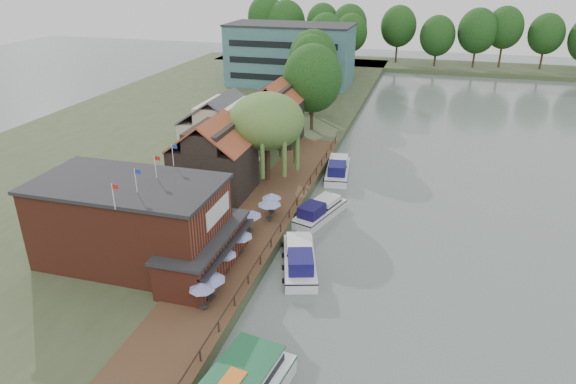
% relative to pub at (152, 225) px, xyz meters
% --- Properties ---
extents(ground, '(260.00, 260.00, 0.00)m').
position_rel_pub_xyz_m(ground, '(14.00, 1.00, -4.65)').
color(ground, '#57645F').
rests_on(ground, ground).
extents(land_bank, '(50.00, 140.00, 1.00)m').
position_rel_pub_xyz_m(land_bank, '(-16.00, 36.00, -4.15)').
color(land_bank, '#384728').
rests_on(land_bank, ground).
extents(quay_deck, '(6.00, 50.00, 0.10)m').
position_rel_pub_xyz_m(quay_deck, '(6.00, 11.00, -3.60)').
color(quay_deck, '#47301E').
rests_on(quay_deck, land_bank).
extents(quay_rail, '(0.20, 49.00, 1.00)m').
position_rel_pub_xyz_m(quay_rail, '(8.70, 11.50, -3.15)').
color(quay_rail, black).
rests_on(quay_rail, land_bank).
extents(pub, '(20.00, 11.00, 7.30)m').
position_rel_pub_xyz_m(pub, '(0.00, 0.00, 0.00)').
color(pub, maroon).
rests_on(pub, land_bank).
extents(hotel_block, '(25.40, 12.40, 12.30)m').
position_rel_pub_xyz_m(hotel_block, '(-8.00, 71.00, 2.50)').
color(hotel_block, '#38666B').
rests_on(hotel_block, land_bank).
extents(cottage_a, '(8.60, 7.60, 8.50)m').
position_rel_pub_xyz_m(cottage_a, '(-1.00, 15.00, 0.60)').
color(cottage_a, black).
rests_on(cottage_a, land_bank).
extents(cottage_b, '(9.60, 8.60, 8.50)m').
position_rel_pub_xyz_m(cottage_b, '(-4.00, 25.00, 0.60)').
color(cottage_b, beige).
rests_on(cottage_b, land_bank).
extents(cottage_c, '(7.60, 7.60, 8.50)m').
position_rel_pub_xyz_m(cottage_c, '(0.00, 34.00, 0.60)').
color(cottage_c, black).
rests_on(cottage_c, land_bank).
extents(willow, '(8.60, 8.60, 10.43)m').
position_rel_pub_xyz_m(willow, '(3.50, 20.00, 1.56)').
color(willow, '#476B2D').
rests_on(willow, land_bank).
extents(umbrella_0, '(1.95, 1.95, 2.38)m').
position_rel_pub_xyz_m(umbrella_0, '(6.68, -5.06, -2.36)').
color(umbrella_0, navy).
rests_on(umbrella_0, quay_deck).
extents(umbrella_1, '(2.37, 2.37, 2.38)m').
position_rel_pub_xyz_m(umbrella_1, '(6.77, -3.85, -2.36)').
color(umbrella_1, navy).
rests_on(umbrella_1, quay_deck).
extents(umbrella_2, '(2.03, 2.03, 2.38)m').
position_rel_pub_xyz_m(umbrella_2, '(6.42, -0.24, -2.36)').
color(umbrella_2, navy).
rests_on(umbrella_2, quay_deck).
extents(umbrella_3, '(2.41, 2.41, 2.38)m').
position_rel_pub_xyz_m(umbrella_3, '(6.47, 2.91, -2.36)').
color(umbrella_3, '#1B3E98').
rests_on(umbrella_3, quay_deck).
extents(umbrella_4, '(2.40, 2.40, 2.38)m').
position_rel_pub_xyz_m(umbrella_4, '(5.95, 6.92, -2.36)').
color(umbrella_4, '#1B1B96').
rests_on(umbrella_4, quay_deck).
extents(umbrella_5, '(2.34, 2.34, 2.38)m').
position_rel_pub_xyz_m(umbrella_5, '(7.03, 9.76, -2.36)').
color(umbrella_5, navy).
rests_on(umbrella_5, quay_deck).
extents(umbrella_6, '(1.98, 1.98, 2.38)m').
position_rel_pub_xyz_m(umbrella_6, '(6.78, 11.27, -2.36)').
color(umbrella_6, navy).
rests_on(umbrella_6, quay_deck).
extents(cruiser_0, '(5.70, 9.98, 2.29)m').
position_rel_pub_xyz_m(cruiser_0, '(11.58, 4.12, -3.51)').
color(cruiser_0, silver).
rests_on(cruiser_0, ground).
extents(cruiser_1, '(5.42, 9.33, 2.11)m').
position_rel_pub_xyz_m(cruiser_1, '(11.17, 13.99, -3.59)').
color(cruiser_1, silver).
rests_on(cruiser_1, ground).
extents(cruiser_2, '(4.22, 9.84, 2.30)m').
position_rel_pub_xyz_m(cruiser_2, '(10.78, 25.95, -3.50)').
color(cruiser_2, silver).
rests_on(cruiser_2, ground).
extents(bank_tree_0, '(8.80, 8.80, 12.87)m').
position_rel_pub_xyz_m(bank_tree_0, '(3.78, 41.07, 2.79)').
color(bank_tree_0, '#143811').
rests_on(bank_tree_0, land_bank).
extents(bank_tree_1, '(6.46, 6.46, 13.14)m').
position_rel_pub_xyz_m(bank_tree_1, '(1.57, 49.28, 2.92)').
color(bank_tree_1, '#143811').
rests_on(bank_tree_1, land_bank).
extents(bank_tree_2, '(8.68, 8.68, 12.81)m').
position_rel_pub_xyz_m(bank_tree_2, '(-0.38, 58.93, 2.75)').
color(bank_tree_2, '#143811').
rests_on(bank_tree_2, land_bank).
extents(bank_tree_3, '(7.85, 7.85, 13.77)m').
position_rel_pub_xyz_m(bank_tree_3, '(-2.66, 80.66, 3.23)').
color(bank_tree_3, '#143811').
rests_on(bank_tree_3, land_bank).
extents(bank_tree_4, '(8.23, 8.23, 11.63)m').
position_rel_pub_xyz_m(bank_tree_4, '(-1.04, 85.06, 2.17)').
color(bank_tree_4, '#143811').
rests_on(bank_tree_4, land_bank).
extents(bank_tree_5, '(7.92, 7.92, 12.49)m').
position_rel_pub_xyz_m(bank_tree_5, '(0.44, 95.67, 2.60)').
color(bank_tree_5, '#143811').
rests_on(bank_tree_5, land_bank).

